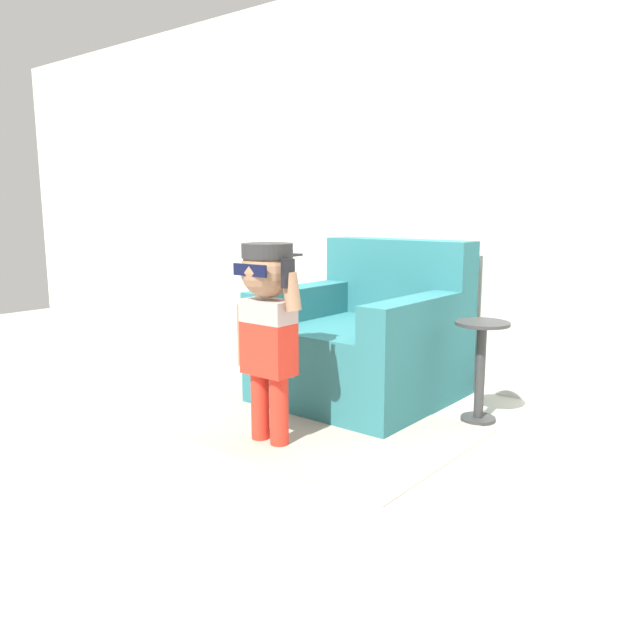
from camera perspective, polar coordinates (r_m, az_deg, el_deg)
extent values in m
plane|color=#ADA89E|center=(3.63, 6.38, -7.99)|extent=(10.00, 10.00, 0.00)
cube|color=silver|center=(4.03, 11.94, 12.41)|extent=(10.00, 0.05, 2.60)
cube|color=#286B70|center=(3.75, 3.76, -3.76)|extent=(0.99, 1.02, 0.45)
cube|color=#286B70|center=(4.00, 7.16, 3.88)|extent=(0.99, 0.21, 0.48)
cube|color=#286B70|center=(3.84, -2.06, 1.58)|extent=(0.18, 0.80, 0.20)
cube|color=#286B70|center=(3.38, 8.45, 0.27)|extent=(0.18, 0.80, 0.20)
cylinder|color=red|center=(3.11, -5.49, -7.79)|extent=(0.09, 0.09, 0.34)
cylinder|color=red|center=(3.03, -3.75, -8.27)|extent=(0.09, 0.09, 0.34)
cube|color=red|center=(2.99, -4.71, -2.59)|extent=(0.25, 0.14, 0.25)
cube|color=#B29993|center=(2.95, -4.76, 0.83)|extent=(0.25, 0.14, 0.11)
sphere|color=#997051|center=(2.93, -4.82, 4.49)|extent=(0.25, 0.25, 0.25)
cylinder|color=#2D2D2D|center=(2.92, -4.85, 6.34)|extent=(0.24, 0.24, 0.07)
cube|color=#2D2D2D|center=(3.01, -3.34, 5.98)|extent=(0.14, 0.11, 0.01)
cube|color=#0F1433|center=(2.84, -6.44, 4.55)|extent=(0.20, 0.01, 0.06)
cylinder|color=#997051|center=(3.09, -6.92, -1.35)|extent=(0.07, 0.07, 0.31)
cylinder|color=#997051|center=(2.84, -2.63, 2.59)|extent=(0.10, 0.07, 0.18)
cube|color=black|center=(2.82, -2.94, 4.29)|extent=(0.02, 0.07, 0.13)
cylinder|color=#333333|center=(3.51, 14.24, -8.73)|extent=(0.19, 0.19, 0.02)
cylinder|color=#333333|center=(3.44, 14.43, -4.75)|extent=(0.05, 0.05, 0.52)
cylinder|color=#333333|center=(3.38, 14.63, -0.30)|extent=(0.29, 0.29, 0.02)
cube|color=#9E9384|center=(3.36, -1.37, -9.36)|extent=(1.69, 1.08, 0.01)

